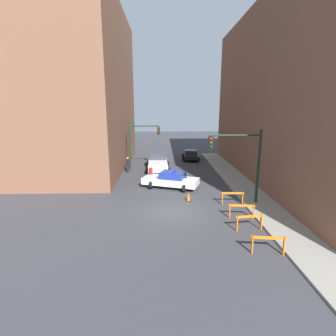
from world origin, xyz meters
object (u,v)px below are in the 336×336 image
traffic_light_far (139,139)px  barrier_back (242,209)px  police_car (171,180)px  white_truck (158,162)px  parked_car_near (191,155)px  pedestrian_corner (128,165)px  barrier_corner (232,196)px  barrier_front (268,242)px  barrier_mid (249,220)px  traffic_light_near (242,155)px  traffic_cone (188,197)px  pedestrian_crossing (151,174)px

traffic_light_far → barrier_back: size_ratio=3.26×
police_car → white_truck: bearing=30.4°
parked_car_near → pedestrian_corner: pedestrian_corner is taller
barrier_corner → barrier_front: bearing=-90.3°
barrier_mid → traffic_light_far: bearing=115.7°
traffic_light_near → barrier_front: 7.27m
traffic_light_near → parked_car_near: traffic_light_near is taller
police_car → pedestrian_corner: size_ratio=3.04×
police_car → traffic_cone: police_car is taller
police_car → barrier_front: bearing=-138.5°
pedestrian_corner → barrier_corner: 12.94m
white_truck → barrier_corner: size_ratio=3.40×
pedestrian_crossing → barrier_front: bearing=-154.5°
pedestrian_crossing → pedestrian_corner: size_ratio=1.00×
barrier_mid → pedestrian_corner: bearing=121.9°
traffic_light_far → parked_car_near: size_ratio=1.18×
traffic_light_near → parked_car_near: size_ratio=1.18×
barrier_front → parked_car_near: bearing=93.0°
police_car → barrier_front: police_car is taller
barrier_back → barrier_corner: 2.42m
barrier_back → barrier_corner: bearing=88.5°
barrier_front → white_truck: bearing=107.5°
barrier_front → pedestrian_corner: bearing=118.1°
parked_car_near → barrier_corner: bearing=-82.7°
traffic_light_far → barrier_corner: bearing=-56.2°
barrier_corner → police_car: bearing=136.3°
pedestrian_corner → police_car: bearing=-56.3°
white_truck → barrier_corner: 12.04m
pedestrian_crossing → barrier_corner: size_ratio=1.04×
white_truck → pedestrian_corner: size_ratio=3.28×
traffic_light_near → pedestrian_crossing: size_ratio=3.13×
traffic_cone → parked_car_near: bearing=83.4°
white_truck → parked_car_near: (4.25, 5.89, -0.23)m
barrier_front → barrier_back: bearing=90.5°
white_truck → barrier_back: size_ratio=3.41×
parked_car_near → barrier_front: bearing=-84.0°
parked_car_near → barrier_back: bearing=-83.4°
traffic_light_far → barrier_back: traffic_light_far is taller
traffic_light_near → barrier_back: traffic_light_near is taller
barrier_front → barrier_corner: same height
traffic_light_far → white_truck: (2.00, -0.48, -2.49)m
traffic_light_near → police_car: bearing=140.4°
barrier_corner → traffic_cone: 3.16m
pedestrian_crossing → barrier_corner: bearing=-132.8°
police_car → white_truck: (-1.24, 6.67, 0.18)m
barrier_corner → barrier_mid: bearing=-91.7°
police_car → barrier_corner: police_car is taller
traffic_light_far → traffic_cone: size_ratio=7.93×
barrier_mid → barrier_corner: size_ratio=1.00×
traffic_light_near → police_car: traffic_light_near is taller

